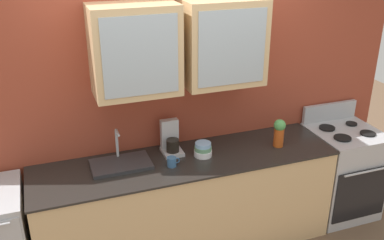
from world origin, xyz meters
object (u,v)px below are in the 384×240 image
(coffee_maker, at_px, (171,141))
(bowl_stack, at_px, (203,149))
(vase, at_px, (279,132))
(stove_range, at_px, (341,171))
(sink_faucet, at_px, (121,163))
(cup_near_sink, at_px, (172,162))

(coffee_maker, bearing_deg, bowl_stack, -34.16)
(bowl_stack, xyz_separation_m, vase, (0.70, -0.06, 0.08))
(coffee_maker, bearing_deg, stove_range, -5.89)
(bowl_stack, bearing_deg, coffee_maker, 145.84)
(sink_faucet, bearing_deg, cup_near_sink, -20.78)
(stove_range, bearing_deg, vase, -176.92)
(stove_range, distance_m, vase, 0.97)
(bowl_stack, distance_m, coffee_maker, 0.29)
(sink_faucet, bearing_deg, coffee_maker, 11.43)
(stove_range, height_order, cup_near_sink, stove_range)
(stove_range, relative_size, coffee_maker, 3.70)
(stove_range, height_order, vase, vase)
(stove_range, relative_size, sink_faucet, 2.19)
(sink_faucet, height_order, coffee_maker, coffee_maker)
(bowl_stack, bearing_deg, cup_near_sink, -164.82)
(bowl_stack, height_order, cup_near_sink, bowl_stack)
(stove_range, xyz_separation_m, cup_near_sink, (-1.79, -0.07, 0.48))
(stove_range, xyz_separation_m, coffee_maker, (-1.72, 0.18, 0.55))
(cup_near_sink, bearing_deg, sink_faucet, 159.22)
(stove_range, distance_m, bowl_stack, 1.56)
(stove_range, bearing_deg, coffee_maker, 174.11)
(sink_faucet, relative_size, cup_near_sink, 4.47)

